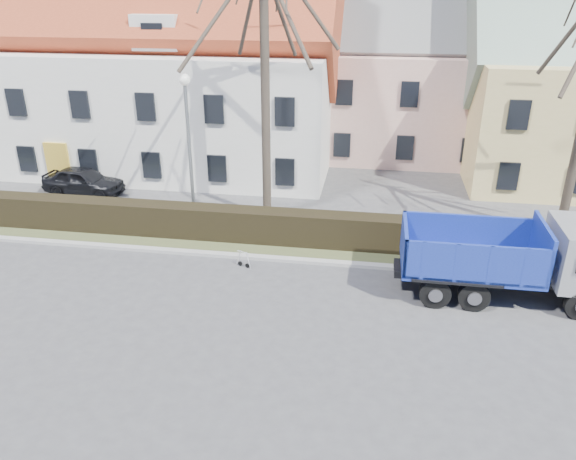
% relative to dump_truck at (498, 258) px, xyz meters
% --- Properties ---
extents(ground, '(120.00, 120.00, 0.00)m').
position_rel_dump_truck_xyz_m(ground, '(-6.56, -3.27, -1.38)').
color(ground, '#434345').
extents(curb_far, '(80.00, 0.30, 0.12)m').
position_rel_dump_truck_xyz_m(curb_far, '(-6.56, 1.33, -1.32)').
color(curb_far, '#9A9997').
rests_on(curb_far, ground).
extents(grass_strip, '(80.00, 3.00, 0.10)m').
position_rel_dump_truck_xyz_m(grass_strip, '(-6.56, 2.93, -1.33)').
color(grass_strip, '#434B2A').
rests_on(grass_strip, ground).
extents(hedge, '(60.00, 0.90, 1.30)m').
position_rel_dump_truck_xyz_m(hedge, '(-6.56, 2.73, -0.73)').
color(hedge, black).
rests_on(hedge, ground).
extents(building_white, '(26.80, 10.80, 9.50)m').
position_rel_dump_truck_xyz_m(building_white, '(-19.56, 12.73, 3.37)').
color(building_white, silver).
rests_on(building_white, ground).
extents(building_pink, '(10.80, 8.80, 8.00)m').
position_rel_dump_truck_xyz_m(building_pink, '(-2.56, 16.73, 2.62)').
color(building_pink, '#D4A296').
rests_on(building_pink, ground).
extents(tree_1, '(9.20, 9.20, 12.65)m').
position_rel_dump_truck_xyz_m(tree_1, '(-8.56, 5.23, 4.95)').
color(tree_1, '#362E25').
rests_on(tree_1, ground).
extents(dump_truck, '(6.89, 2.57, 2.75)m').
position_rel_dump_truck_xyz_m(dump_truck, '(0.00, 0.00, 0.00)').
color(dump_truck, navy).
rests_on(dump_truck, ground).
extents(streetlight, '(0.50, 0.50, 6.35)m').
position_rel_dump_truck_xyz_m(streetlight, '(-11.34, 3.73, 1.80)').
color(streetlight, gray).
rests_on(streetlight, ground).
extents(cart_frame, '(0.85, 0.68, 0.68)m').
position_rel_dump_truck_xyz_m(cart_frame, '(-8.73, 0.72, -1.04)').
color(cart_frame, silver).
rests_on(cart_frame, ground).
extents(parked_car_a, '(3.99, 1.86, 1.32)m').
position_rel_dump_truck_xyz_m(parked_car_a, '(-17.81, 6.73, -0.72)').
color(parked_car_a, black).
rests_on(parked_car_a, ground).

